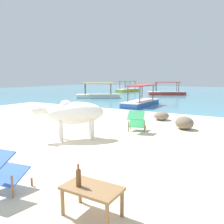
{
  "coord_description": "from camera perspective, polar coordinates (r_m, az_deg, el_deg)",
  "views": [
    {
      "loc": [
        4.35,
        -4.21,
        1.83
      ],
      "look_at": [
        0.02,
        3.0,
        0.55
      ],
      "focal_mm": 37.63,
      "sensor_mm": 36.0,
      "label": 1
    }
  ],
  "objects": [
    {
      "name": "sand_beach",
      "position": [
        6.31,
        -14.49,
        -8.27
      ],
      "size": [
        18.0,
        14.0,
        0.04
      ],
      "primitive_type": "cube",
      "color": "beige",
      "rests_on": "ground"
    },
    {
      "name": "water_surface",
      "position": [
        26.63,
        21.54,
        4.1
      ],
      "size": [
        60.0,
        36.0,
        0.03
      ],
      "primitive_type": "cube",
      "color": "teal",
      "rests_on": "ground"
    },
    {
      "name": "cow",
      "position": [
        6.74,
        -9.23,
        -0.34
      ],
      "size": [
        1.72,
        1.69,
        1.13
      ],
      "rotation": [
        0.0,
        0.0,
        3.92
      ],
      "color": "silver",
      "rests_on": "sand_beach"
    },
    {
      "name": "low_bench_table",
      "position": [
        3.17,
        -4.89,
        -18.72
      ],
      "size": [
        0.76,
        0.44,
        0.39
      ],
      "rotation": [
        0.0,
        0.0,
        0.01
      ],
      "color": "olive",
      "rests_on": "sand_beach"
    },
    {
      "name": "bottle",
      "position": [
        3.13,
        -8.14,
        -15.46
      ],
      "size": [
        0.07,
        0.07,
        0.3
      ],
      "color": "brown",
      "rests_on": "low_bench_table"
    },
    {
      "name": "deck_chair_near",
      "position": [
        4.05,
        -25.41,
        -12.47
      ],
      "size": [
        0.66,
        0.85,
        0.68
      ],
      "rotation": [
        0.0,
        0.0,
        1.74
      ],
      "color": "olive",
      "rests_on": "sand_beach"
    },
    {
      "name": "deck_chair_far",
      "position": [
        7.69,
        6.0,
        -1.92
      ],
      "size": [
        0.75,
        0.89,
        0.68
      ],
      "rotation": [
        0.0,
        0.0,
        1.89
      ],
      "color": "olive",
      "rests_on": "sand_beach"
    },
    {
      "name": "shore_rock_large",
      "position": [
        12.37,
        -10.27,
        1.28
      ],
      "size": [
        0.64,
        0.77,
        0.47
      ],
      "primitive_type": "ellipsoid",
      "rotation": [
        0.0,
        0.0,
        1.35
      ],
      "color": "#6B5B4C",
      "rests_on": "sand_beach"
    },
    {
      "name": "shore_rock_medium",
      "position": [
        12.58,
        -7.47,
        1.22
      ],
      "size": [
        0.58,
        0.64,
        0.36
      ],
      "primitive_type": "ellipsoid",
      "rotation": [
        0.0,
        0.0,
        1.06
      ],
      "color": "brown",
      "rests_on": "sand_beach"
    },
    {
      "name": "shore_rock_small",
      "position": [
        9.91,
        11.9,
        -0.92
      ],
      "size": [
        0.85,
        0.85,
        0.35
      ],
      "primitive_type": "ellipsoid",
      "rotation": [
        0.0,
        0.0,
        0.6
      ],
      "color": "gray",
      "rests_on": "sand_beach"
    },
    {
      "name": "shore_rock_flat",
      "position": [
        8.38,
        17.18,
        -2.53
      ],
      "size": [
        0.87,
        0.84,
        0.44
      ],
      "primitive_type": "ellipsoid",
      "rotation": [
        0.0,
        0.0,
        2.57
      ],
      "color": "#756651",
      "rests_on": "sand_beach"
    },
    {
      "name": "boat_blue",
      "position": [
        14.77,
        7.04,
        2.6
      ],
      "size": [
        1.22,
        3.69,
        1.29
      ],
      "rotation": [
        0.0,
        0.0,
        4.73
      ],
      "color": "#3866B7",
      "rests_on": "water_surface"
    },
    {
      "name": "boat_red",
      "position": [
        24.13,
        13.15,
        4.75
      ],
      "size": [
        3.76,
        2.82,
        1.29
      ],
      "rotation": [
        0.0,
        0.0,
        3.66
      ],
      "color": "#C63833",
      "rests_on": "water_surface"
    },
    {
      "name": "boat_white",
      "position": [
        20.0,
        -3.39,
        4.21
      ],
      "size": [
        3.7,
        2.98,
        1.29
      ],
      "rotation": [
        0.0,
        0.0,
        3.72
      ],
      "color": "white",
      "rests_on": "water_surface"
    },
    {
      "name": "boat_yellow",
      "position": [
        28.66,
        3.8,
        5.54
      ],
      "size": [
        1.59,
        3.78,
        1.29
      ],
      "rotation": [
        0.0,
        0.0,
        1.45
      ],
      "color": "gold",
      "rests_on": "water_surface"
    }
  ]
}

